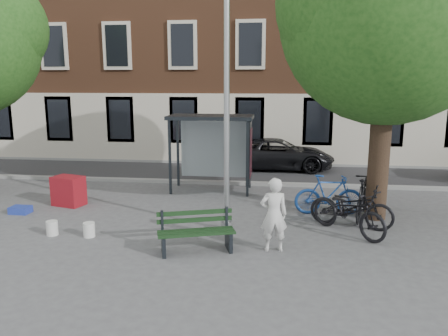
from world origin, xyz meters
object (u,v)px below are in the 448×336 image
lamppost (227,122)px  painter (274,215)px  red_stand (69,191)px  bench (196,234)px  bus_shelter (223,136)px  bike_c (348,211)px  bike_b (329,195)px  car_dark (278,154)px  bike_d (363,198)px  bike_a (352,206)px

lamppost → painter: bearing=-45.7°
red_stand → bench: bearing=-34.7°
bus_shelter → bench: 5.77m
bench → bike_c: bearing=5.8°
bench → red_stand: 5.55m
lamppost → bike_b: bearing=31.8°
bus_shelter → car_dark: bus_shelter is taller
bus_shelter → bike_d: size_ratio=1.43×
bus_shelter → bike_c: (3.65, -4.00, -1.33)m
lamppost → bike_b: lamppost is taller
bus_shelter → red_stand: bus_shelter is taller
lamppost → bike_d: (3.63, 1.41, -2.19)m
painter → bus_shelter: bearing=-81.8°
bus_shelter → red_stand: (-4.47, -2.41, -1.47)m
bike_c → bike_d: size_ratio=1.12×
bike_b → red_stand: bearing=86.0°
bike_a → car_dark: size_ratio=0.45×
lamppost → bench: lamppost is taller
bench → car_dark: (1.83, 9.59, 0.25)m
lamppost → car_dark: lamppost is taller
bike_a → painter: bearing=151.7°
bike_b → bike_c: size_ratio=0.86×
bike_c → car_dark: size_ratio=0.47×
painter → car_dark: size_ratio=0.36×
bike_d → red_stand: (-8.71, 0.28, -0.15)m
bike_c → painter: bearing=174.0°
bike_b → bike_c: bearing=-173.2°
bike_c → bike_d: (0.59, 1.31, 0.01)m
lamppost → bike_c: bearing=2.0°
bike_a → car_dark: bearing=32.8°
lamppost → red_stand: size_ratio=6.79×
painter → bike_a: 2.75m
lamppost → red_stand: 5.84m
bike_d → bench: bearing=53.5°
bike_a → bike_d: bike_d is taller
bus_shelter → lamppost: bearing=-81.6°
red_stand → lamppost: bearing=-18.4°
bench → bike_b: bearing=26.2°
bike_b → car_dark: car_dark is taller
bike_d → bus_shelter: bearing=-13.7°
bench → bike_c: size_ratio=0.80×
painter → bike_d: bearing=-143.1°
bench → car_dark: 9.77m
bike_a → red_stand: size_ratio=2.38×
bike_b → bike_d: 0.93m
bike_b → car_dark: 6.59m
bike_b → car_dark: (-1.42, 6.43, 0.08)m
bike_b → car_dark: size_ratio=0.41×
bench → bike_d: size_ratio=0.90×
lamppost → bench: (-0.52, -1.46, -2.38)m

